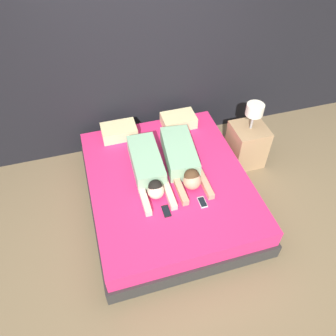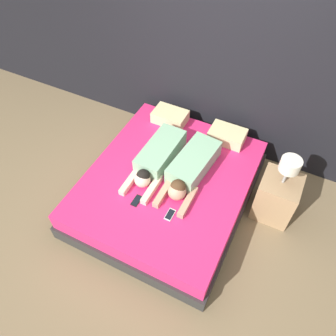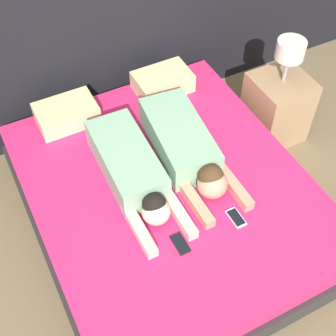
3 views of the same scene
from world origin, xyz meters
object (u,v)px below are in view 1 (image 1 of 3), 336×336
(pillow_head_right, at_px, (179,120))
(cell_phone_right, at_px, (202,202))
(pillow_head_left, at_px, (119,131))
(person_right, at_px, (182,159))
(bed, at_px, (168,189))
(cell_phone_left, at_px, (166,211))
(person_left, at_px, (148,167))
(nightstand, at_px, (247,143))

(pillow_head_right, bearing_deg, cell_phone_right, -96.47)
(cell_phone_right, bearing_deg, pillow_head_left, 116.15)
(person_right, bearing_deg, pillow_head_left, 129.99)
(person_right, relative_size, cell_phone_right, 7.21)
(bed, distance_m, cell_phone_right, 0.57)
(bed, bearing_deg, person_right, 32.81)
(pillow_head_left, xyz_separation_m, cell_phone_right, (0.65, -1.33, -0.07))
(cell_phone_left, bearing_deg, bed, 71.47)
(pillow_head_left, bearing_deg, pillow_head_right, 0.00)
(pillow_head_left, height_order, person_right, person_right)
(pillow_head_left, xyz_separation_m, person_left, (0.20, -0.75, 0.03))
(person_right, xyz_separation_m, nightstand, (0.99, 0.25, -0.22))
(pillow_head_right, height_order, person_left, person_left)
(person_left, height_order, cell_phone_right, person_left)
(cell_phone_left, bearing_deg, person_left, 94.83)
(pillow_head_right, xyz_separation_m, nightstand, (0.80, -0.49, -0.19))
(cell_phone_right, relative_size, nightstand, 0.16)
(bed, height_order, cell_phone_left, cell_phone_left)
(pillow_head_right, height_order, cell_phone_left, pillow_head_right)
(person_left, distance_m, nightstand, 1.45)
(pillow_head_left, bearing_deg, bed, -65.25)
(pillow_head_right, bearing_deg, pillow_head_left, 180.00)
(nightstand, bearing_deg, person_right, -166.03)
(person_right, bearing_deg, nightstand, 13.97)
(person_right, bearing_deg, bed, -147.19)
(pillow_head_left, relative_size, cell_phone_left, 2.94)
(pillow_head_right, xyz_separation_m, person_left, (-0.60, -0.75, 0.03))
(pillow_head_right, relative_size, person_left, 0.42)
(bed, relative_size, person_left, 2.04)
(person_left, relative_size, cell_phone_left, 7.05)
(pillow_head_left, bearing_deg, nightstand, -16.83)
(bed, xyz_separation_m, nightstand, (1.20, 0.38, 0.11))
(cell_phone_right, bearing_deg, cell_phone_left, -179.53)
(pillow_head_right, distance_m, cell_phone_left, 1.44)
(pillow_head_right, distance_m, cell_phone_right, 1.34)
(pillow_head_right, height_order, nightstand, nightstand)
(pillow_head_right, bearing_deg, bed, -114.75)
(pillow_head_right, bearing_deg, cell_phone_left, -112.66)
(cell_phone_right, bearing_deg, person_right, 93.59)
(pillow_head_right, xyz_separation_m, person_right, (-0.19, -0.73, 0.03))
(cell_phone_left, bearing_deg, cell_phone_right, 0.47)
(pillow_head_right, distance_m, person_right, 0.76)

